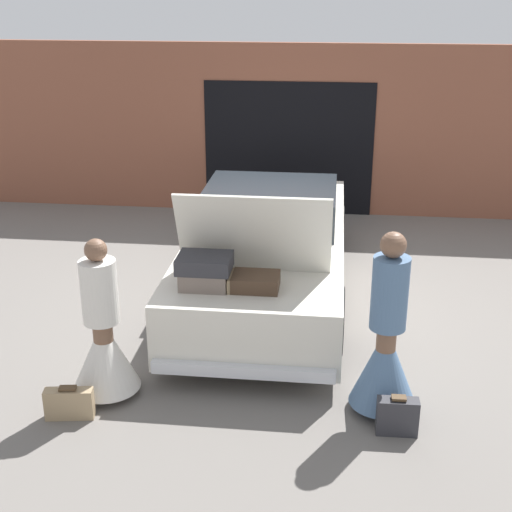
{
  "coord_description": "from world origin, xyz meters",
  "views": [
    {
      "loc": [
        0.79,
        -8.22,
        3.74
      ],
      "look_at": [
        0.0,
        -1.3,
        1.02
      ],
      "focal_mm": 50.0,
      "sensor_mm": 36.0,
      "label": 1
    }
  ],
  "objects_px": {
    "car": "(268,249)",
    "suitcase_beside_left_person": "(69,403)",
    "person_left": "(104,341)",
    "person_right": "(385,350)",
    "suitcase_beside_right_person": "(397,416)"
  },
  "relations": [
    {
      "from": "car",
      "to": "suitcase_beside_left_person",
      "type": "height_order",
      "value": "car"
    },
    {
      "from": "person_left",
      "to": "person_right",
      "type": "height_order",
      "value": "person_right"
    },
    {
      "from": "person_left",
      "to": "suitcase_beside_right_person",
      "type": "relative_size",
      "value": 4.27
    },
    {
      "from": "person_left",
      "to": "suitcase_beside_right_person",
      "type": "distance_m",
      "value": 2.78
    },
    {
      "from": "suitcase_beside_left_person",
      "to": "car",
      "type": "bearing_deg",
      "value": 62.55
    },
    {
      "from": "person_left",
      "to": "car",
      "type": "bearing_deg",
      "value": 164.56
    },
    {
      "from": "suitcase_beside_left_person",
      "to": "suitcase_beside_right_person",
      "type": "relative_size",
      "value": 1.22
    },
    {
      "from": "person_left",
      "to": "person_right",
      "type": "relative_size",
      "value": 0.91
    },
    {
      "from": "person_right",
      "to": "suitcase_beside_right_person",
      "type": "height_order",
      "value": "person_right"
    },
    {
      "from": "suitcase_beside_left_person",
      "to": "person_left",
      "type": "bearing_deg",
      "value": 64.37
    },
    {
      "from": "person_right",
      "to": "car",
      "type": "bearing_deg",
      "value": 28.39
    },
    {
      "from": "suitcase_beside_left_person",
      "to": "suitcase_beside_right_person",
      "type": "distance_m",
      "value": 2.94
    },
    {
      "from": "car",
      "to": "suitcase_beside_right_person",
      "type": "xyz_separation_m",
      "value": [
        1.42,
        -2.82,
        -0.44
      ]
    },
    {
      "from": "car",
      "to": "person_left",
      "type": "distance_m",
      "value": 2.8
    },
    {
      "from": "person_left",
      "to": "suitcase_beside_left_person",
      "type": "distance_m",
      "value": 0.64
    }
  ]
}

